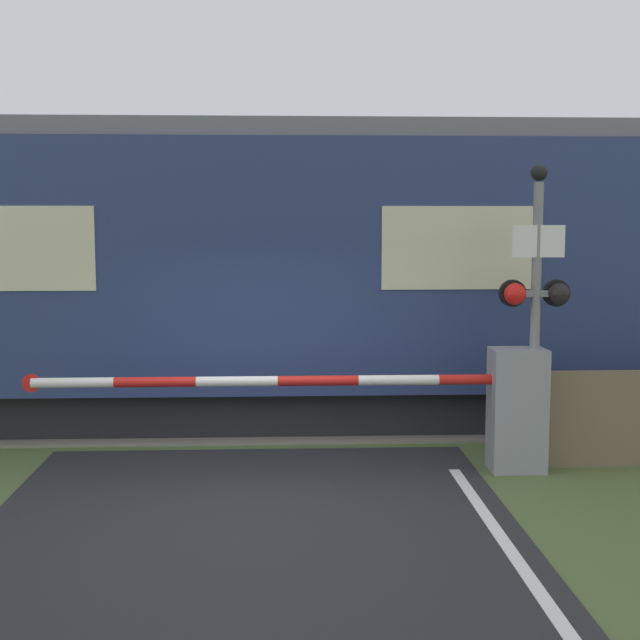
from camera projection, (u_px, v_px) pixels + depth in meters
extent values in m
plane|color=#4C6033|center=(253.00, 503.00, 8.79)|extent=(80.00, 80.00, 0.00)
cube|color=slate|center=(261.00, 416.00, 12.61)|extent=(36.00, 3.20, 0.03)
cube|color=#595451|center=(260.00, 423.00, 11.89)|extent=(36.00, 0.08, 0.10)
cube|color=#595451|center=(262.00, 401.00, 13.32)|extent=(36.00, 0.08, 0.10)
cube|color=black|center=(438.00, 395.00, 12.69)|extent=(18.26, 2.59, 0.60)
cube|color=navy|center=(440.00, 262.00, 12.48)|extent=(19.85, 3.05, 3.19)
cube|color=slate|center=(441.00, 137.00, 12.28)|extent=(19.45, 2.80, 0.24)
cube|color=beige|center=(462.00, 248.00, 10.93)|extent=(1.99, 0.02, 1.02)
cube|color=beige|center=(12.00, 249.00, 10.68)|extent=(1.99, 0.02, 1.02)
cube|color=gray|center=(517.00, 410.00, 9.86)|extent=(0.60, 0.44, 1.37)
cylinder|color=gray|center=(518.00, 379.00, 9.82)|extent=(0.16, 0.16, 0.18)
cylinder|color=red|center=(478.00, 379.00, 9.80)|extent=(0.88, 0.11, 0.11)
cylinder|color=white|center=(398.00, 380.00, 9.76)|extent=(0.88, 0.11, 0.11)
cylinder|color=red|center=(318.00, 381.00, 9.72)|extent=(0.88, 0.11, 0.11)
cylinder|color=white|center=(237.00, 381.00, 9.68)|extent=(0.88, 0.11, 0.11)
cylinder|color=red|center=(155.00, 382.00, 9.64)|extent=(0.88, 0.11, 0.11)
cylinder|color=white|center=(73.00, 383.00, 9.60)|extent=(0.88, 0.11, 0.11)
cylinder|color=red|center=(31.00, 383.00, 9.58)|extent=(0.20, 0.02, 0.20)
cylinder|color=gray|center=(535.00, 328.00, 9.80)|extent=(0.11, 0.11, 3.19)
cube|color=gray|center=(536.00, 294.00, 9.76)|extent=(0.61, 0.07, 0.07)
sphere|color=red|center=(515.00, 294.00, 9.70)|extent=(0.24, 0.24, 0.24)
sphere|color=black|center=(559.00, 294.00, 9.72)|extent=(0.24, 0.24, 0.24)
cylinder|color=black|center=(512.00, 293.00, 9.80)|extent=(0.30, 0.06, 0.30)
cylinder|color=black|center=(556.00, 293.00, 9.83)|extent=(0.30, 0.06, 0.30)
cube|color=white|center=(538.00, 241.00, 9.65)|extent=(0.58, 0.02, 0.35)
sphere|color=black|center=(539.00, 173.00, 9.61)|extent=(0.18, 0.18, 0.18)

